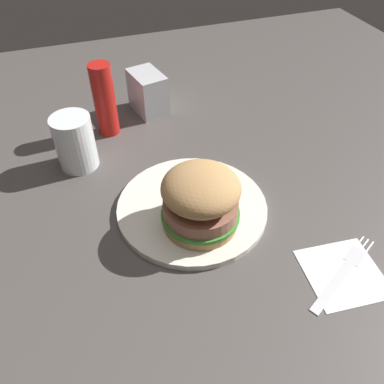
# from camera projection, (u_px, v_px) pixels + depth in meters

# --- Properties ---
(ground_plane) EXTENTS (1.60, 1.60, 0.00)m
(ground_plane) POSITION_uv_depth(u_px,v_px,m) (211.00, 217.00, 0.66)
(ground_plane) COLOR #47423F
(plate) EXTENTS (0.25, 0.25, 0.01)m
(plate) POSITION_uv_depth(u_px,v_px,m) (192.00, 207.00, 0.67)
(plate) COLOR silver
(plate) RESTS_ON ground_plane
(sandwich) EXTENTS (0.13, 0.13, 0.10)m
(sandwich) POSITION_uv_depth(u_px,v_px,m) (201.00, 199.00, 0.60)
(sandwich) COLOR tan
(sandwich) RESTS_ON plate
(fries_pile) EXTENTS (0.09, 0.10, 0.01)m
(fries_pile) POSITION_uv_depth(u_px,v_px,m) (195.00, 178.00, 0.71)
(fries_pile) COLOR gold
(fries_pile) RESTS_ON plate
(napkin) EXTENTS (0.12, 0.12, 0.00)m
(napkin) POSITION_uv_depth(u_px,v_px,m) (343.00, 273.00, 0.58)
(napkin) COLOR white
(napkin) RESTS_ON ground_plane
(fork) EXTENTS (0.10, 0.16, 0.00)m
(fork) POSITION_uv_depth(u_px,v_px,m) (344.00, 271.00, 0.58)
(fork) COLOR silver
(fork) RESTS_ON napkin
(drink_glass) EXTENTS (0.07, 0.07, 0.10)m
(drink_glass) POSITION_uv_depth(u_px,v_px,m) (75.00, 144.00, 0.73)
(drink_glass) COLOR silver
(drink_glass) RESTS_ON ground_plane
(napkin_dispenser) EXTENTS (0.10, 0.08, 0.09)m
(napkin_dispenser) POSITION_uv_depth(u_px,v_px,m) (148.00, 93.00, 0.87)
(napkin_dispenser) COLOR #B7BABF
(napkin_dispenser) RESTS_ON ground_plane
(ketchup_bottle) EXTENTS (0.04, 0.04, 0.15)m
(ketchup_bottle) POSITION_uv_depth(u_px,v_px,m) (104.00, 100.00, 0.79)
(ketchup_bottle) COLOR #B21914
(ketchup_bottle) RESTS_ON ground_plane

